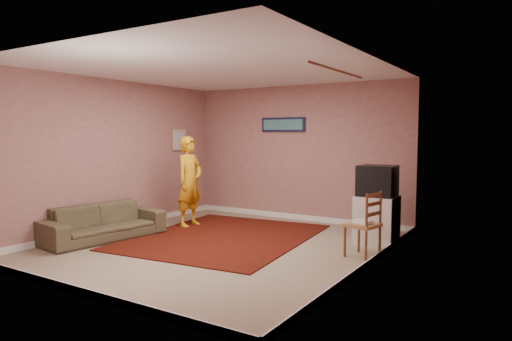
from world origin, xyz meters
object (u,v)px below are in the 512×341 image
Objects in this scene: chair_a at (378,202)px; sofa at (104,222)px; chair_b at (363,217)px; tv_cabinet at (377,220)px; person at (190,181)px; crt_tv at (377,181)px.

chair_a is 0.28× the size of sofa.
tv_cabinet is at bearing -163.52° from chair_b.
person is (-3.22, -0.73, 0.22)m from chair_a.
person is (-3.30, -0.43, 0.44)m from tv_cabinet.
person is at bearing -83.13° from chair_b.
sofa is 1.17× the size of person.
tv_cabinet is at bearing -81.38° from chair_a.
crt_tv is at bearing -83.45° from person.
chair_b is 0.30× the size of person.
chair_a reaches higher than tv_cabinet.
person reaches higher than crt_tv.
crt_tv is at bearing -53.96° from sofa.
crt_tv is 0.89m from chair_b.
chair_a is 1.09× the size of chair_b.
crt_tv is 0.48m from chair_a.
tv_cabinet is 1.39× the size of chair_a.
tv_cabinet is 4.24m from sofa.
tv_cabinet is at bearing -83.46° from person.
crt_tv is 0.34× the size of person.
crt_tv reaches higher than chair_a.
tv_cabinet is 3.35m from person.
sofa is (-3.74, -1.98, -0.69)m from crt_tv.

